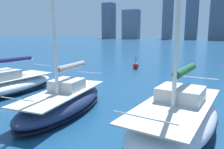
% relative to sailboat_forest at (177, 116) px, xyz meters
% --- Properties ---
extents(sailboat_forest, '(3.40, 7.27, 12.21)m').
position_rel_sailboat_forest_xyz_m(sailboat_forest, '(0.00, 0.00, 0.00)').
color(sailboat_forest, white).
rests_on(sailboat_forest, ground).
extents(sailboat_grey, '(3.27, 6.94, 10.18)m').
position_rel_sailboat_forest_xyz_m(sailboat_grey, '(5.61, 0.21, -0.09)').
color(sailboat_grey, navy).
rests_on(sailboat_grey, ground).
extents(channel_buoy, '(0.70, 0.70, 1.40)m').
position_rel_sailboat_forest_xyz_m(channel_buoy, '(7.67, -14.79, -0.40)').
color(channel_buoy, red).
rests_on(channel_buoy, ground).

